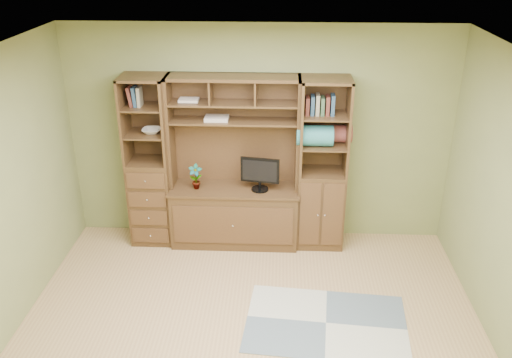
# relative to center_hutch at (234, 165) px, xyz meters

# --- Properties ---
(room) EXTENTS (4.60, 4.10, 2.64)m
(room) POSITION_rel_center_hutch_xyz_m (0.28, -1.73, 0.28)
(room) COLOR tan
(room) RESTS_ON ground
(center_hutch) EXTENTS (1.54, 0.53, 2.05)m
(center_hutch) POSITION_rel_center_hutch_xyz_m (0.00, 0.00, 0.00)
(center_hutch) COLOR #432C17
(center_hutch) RESTS_ON ground
(left_tower) EXTENTS (0.50, 0.45, 2.05)m
(left_tower) POSITION_rel_center_hutch_xyz_m (-1.00, 0.04, 0.00)
(left_tower) COLOR #432C17
(left_tower) RESTS_ON ground
(right_tower) EXTENTS (0.55, 0.45, 2.05)m
(right_tower) POSITION_rel_center_hutch_xyz_m (1.02, 0.04, 0.00)
(right_tower) COLOR #432C17
(right_tower) RESTS_ON ground
(rug) EXTENTS (1.64, 1.17, 0.01)m
(rug) POSITION_rel_center_hutch_xyz_m (1.01, -1.50, -1.02)
(rug) COLOR gray
(rug) RESTS_ON ground
(monitor) EXTENTS (0.48, 0.27, 0.55)m
(monitor) POSITION_rel_center_hutch_xyz_m (0.31, -0.03, -0.02)
(monitor) COLOR black
(monitor) RESTS_ON center_hutch
(orchid) EXTENTS (0.16, 0.11, 0.30)m
(orchid) POSITION_rel_center_hutch_xyz_m (-0.45, -0.03, -0.14)
(orchid) COLOR #A94739
(orchid) RESTS_ON center_hutch
(magazines) EXTENTS (0.27, 0.20, 0.04)m
(magazines) POSITION_rel_center_hutch_xyz_m (-0.19, 0.09, 0.54)
(magazines) COLOR #BCABA0
(magazines) RESTS_ON center_hutch
(bowl) EXTENTS (0.22, 0.22, 0.05)m
(bowl) POSITION_rel_center_hutch_xyz_m (-0.94, 0.04, 0.39)
(bowl) COLOR silver
(bowl) RESTS_ON left_tower
(blanket_teal) EXTENTS (0.41, 0.24, 0.24)m
(blanket_teal) POSITION_rel_center_hutch_xyz_m (0.92, -0.01, 0.38)
(blanket_teal) COLOR #2E7579
(blanket_teal) RESTS_ON right_tower
(blanket_red) EXTENTS (0.36, 0.20, 0.20)m
(blanket_red) POSITION_rel_center_hutch_xyz_m (1.17, 0.12, 0.36)
(blanket_red) COLOR brown
(blanket_red) RESTS_ON right_tower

